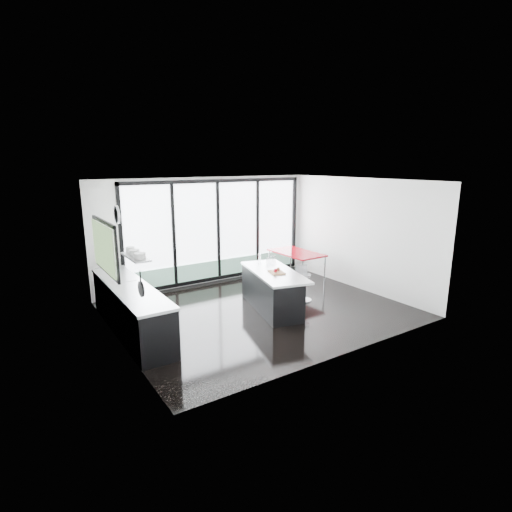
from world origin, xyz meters
TOP-DOWN VIEW (x-y plane):
  - floor at (0.00, 0.00)m, footprint 6.00×5.00m
  - ceiling at (0.00, 0.00)m, footprint 6.00×5.00m
  - wall_back at (0.27, 2.47)m, footprint 6.00×0.09m
  - wall_front at (0.00, -2.50)m, footprint 6.00×0.00m
  - wall_left at (-2.97, 0.27)m, footprint 0.26×5.00m
  - wall_right at (3.00, 0.00)m, footprint 0.00×5.00m
  - counter_cabinets at (-2.67, 0.40)m, footprint 0.69×3.24m
  - island at (0.26, -0.06)m, footprint 1.36×2.25m
  - bar_stool_near at (1.20, -0.04)m, footprint 0.50×0.50m
  - bar_stool_far at (0.74, 0.39)m, footprint 0.63×0.63m
  - red_table at (2.04, 1.28)m, footprint 0.90×1.54m

SIDE VIEW (x-z plane):
  - floor at x=0.00m, z-range 0.00..0.00m
  - bar_stool_near at x=1.20m, z-range 0.00..0.64m
  - bar_stool_far at x=0.74m, z-range 0.00..0.78m
  - red_table at x=2.04m, z-range 0.00..0.81m
  - island at x=0.26m, z-range -0.12..0.99m
  - counter_cabinets at x=-2.67m, z-range -0.22..1.14m
  - wall_back at x=0.27m, z-range -0.13..2.67m
  - wall_front at x=0.00m, z-range 0.00..2.80m
  - wall_right at x=3.00m, z-range 0.00..2.80m
  - wall_left at x=-2.97m, z-range 0.16..2.96m
  - ceiling at x=0.00m, z-range 2.80..2.80m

